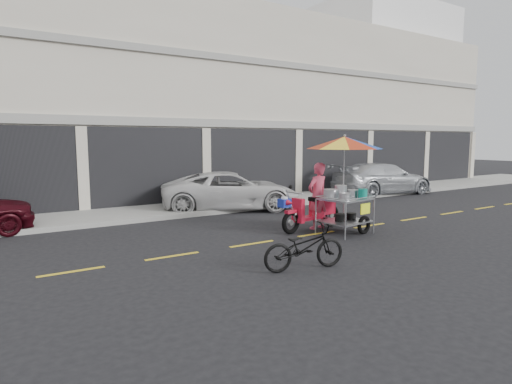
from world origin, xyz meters
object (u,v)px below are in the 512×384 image
silver_pickup (382,179)px  near_bicycle (304,247)px  white_pickup (231,191)px  food_vendor_rig (334,171)px

silver_pickup → near_bicycle: (-10.17, -6.94, -0.28)m
silver_pickup → near_bicycle: 12.32m
white_pickup → near_bicycle: size_ratio=2.92×
near_bicycle → silver_pickup: bearing=-44.2°
silver_pickup → food_vendor_rig: bearing=127.6°
white_pickup → food_vendor_rig: bearing=-151.3°
white_pickup → silver_pickup: bearing=-67.7°
near_bicycle → food_vendor_rig: food_vendor_rig is taller
food_vendor_rig → white_pickup: bearing=88.8°
white_pickup → silver_pickup: silver_pickup is taller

